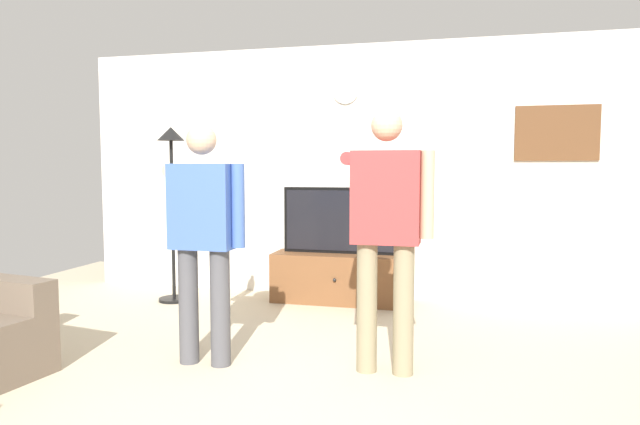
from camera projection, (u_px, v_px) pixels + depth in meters
ground_plane at (280, 407)px, 3.27m from camera, size 8.40×8.40×0.00m
back_wall at (365, 172)px, 6.02m from camera, size 6.40×0.10×2.70m
tv_stand at (339, 278)px, 5.82m from camera, size 1.39×0.48×0.51m
television at (340, 220)px, 5.81m from camera, size 1.21×0.07×0.69m
wall_clock at (346, 91)px, 5.94m from camera, size 0.27×0.03×0.27m
framed_picture at (557, 133)px, 5.47m from camera, size 0.78×0.04×0.54m
floor_lamp at (172, 177)px, 5.79m from camera, size 0.32×0.32×1.82m
person_standing_nearer_lamp at (204, 229)px, 3.94m from camera, size 0.62×0.78×1.70m
person_standing_nearer_couch at (386, 224)px, 3.76m from camera, size 0.63×0.78×1.78m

